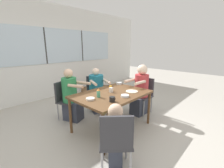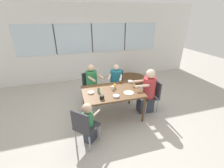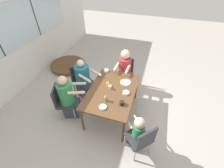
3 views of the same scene
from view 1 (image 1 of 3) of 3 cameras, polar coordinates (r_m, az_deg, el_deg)
name	(u,v)px [view 1 (image 1 of 3)]	position (r m, az deg, el deg)	size (l,w,h in m)	color
ground_plane	(112,128)	(3.11, 0.00, -16.24)	(16.00, 16.00, 0.00)	#B2ADA3
wall_back_with_windows	(45,52)	(4.95, -24.03, 11.09)	(8.40, 0.08, 2.80)	silver
dining_table	(112,96)	(2.84, 0.00, -4.70)	(1.40, 0.97, 0.72)	brown
chair_for_woman_green_shirt	(65,97)	(3.45, -17.45, -4.78)	(0.52, 0.52, 0.84)	#333338
chair_for_man_blue_shirt	(144,92)	(3.72, 12.20, -3.04)	(0.41, 0.41, 0.84)	#333338
chair_for_man_teal_shirt	(95,89)	(3.88, -6.56, -2.07)	(0.53, 0.53, 0.84)	#333338
chair_for_toddler	(116,139)	(1.91, 1.56, -20.31)	(0.57, 0.57, 0.84)	#333338
person_woman_green_shirt	(71,98)	(3.34, -15.27, -4.99)	(0.48, 0.63, 1.13)	#333847
person_man_blue_shirt	(140,92)	(3.58, 10.80, -2.99)	(0.61, 0.36, 1.18)	#333847
person_man_teal_shirt	(97,92)	(3.74, -5.77, -3.14)	(0.57, 0.72, 1.07)	#333847
person_toddler	(115,136)	(2.07, 1.23, -19.29)	(0.40, 0.40, 0.89)	#333847
coffee_mug	(112,99)	(2.39, 0.10, -5.77)	(0.10, 0.09, 0.08)	black
sippy_cup	(98,93)	(2.60, -5.19, -3.39)	(0.06, 0.06, 0.15)	#4CA57F
juice_glass	(111,88)	(2.97, -0.55, -1.62)	(0.06, 0.06, 0.10)	gold
milk_carton_small	(111,90)	(2.87, -0.37, -2.28)	(0.06, 0.06, 0.09)	silver
bowl_white_shallow	(90,99)	(2.50, -8.27, -5.63)	(0.14, 0.14, 0.03)	silver
bowl_cereal	(125,96)	(2.63, 4.95, -4.51)	(0.14, 0.14, 0.04)	silver
bowl_fruit	(119,83)	(3.47, 2.69, 0.26)	(0.13, 0.13, 0.05)	silver
plate_tortillas	(132,91)	(2.95, 7.56, -2.78)	(0.24, 0.24, 0.01)	beige
folded_table_stack	(97,90)	(5.33, -5.59, -2.41)	(1.13, 1.13, 0.12)	brown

